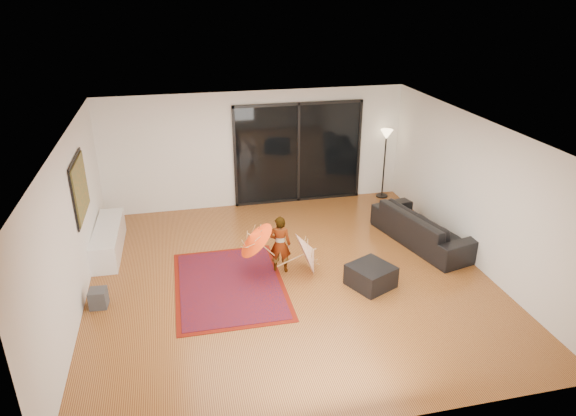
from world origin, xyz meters
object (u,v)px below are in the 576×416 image
object	(u,v)px
media_console	(108,239)
sofa	(424,227)
ottoman	(371,276)
child	(280,244)

from	to	relation	value
media_console	sofa	xyz separation A→B (m)	(6.20, -1.01, 0.09)
sofa	ottoman	size ratio (longest dim) A/B	3.52
media_console	sofa	bearing A→B (deg)	-8.21
media_console	child	world-z (taller)	child
media_console	ottoman	bearing A→B (deg)	-25.91
sofa	ottoman	xyz separation A→B (m)	(-1.63, -1.31, -0.15)
ottoman	child	xyz separation A→B (m)	(-1.44, 0.85, 0.35)
sofa	media_console	bearing A→B (deg)	67.15
sofa	child	distance (m)	3.11
sofa	child	size ratio (longest dim) A/B	2.17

